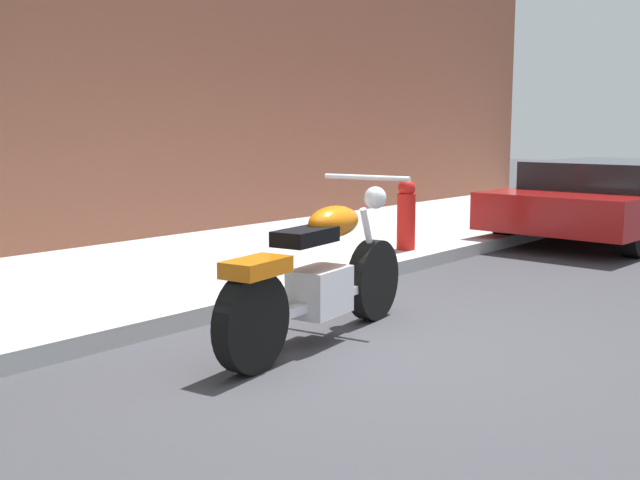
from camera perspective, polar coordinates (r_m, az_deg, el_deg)
ground_plane at (r=5.18m, az=2.42°, el=-8.01°), size 60.00×60.00×0.00m
sidewalk at (r=7.20m, az=-15.72°, el=-3.10°), size 22.45×3.25×0.14m
motorcycle at (r=5.21m, az=-0.06°, el=-2.81°), size 2.14×0.70×1.11m
parked_car_red at (r=10.87m, az=21.02°, el=3.00°), size 4.29×2.04×1.03m
fire_hydrant at (r=8.40m, az=6.39°, el=1.43°), size 0.20×0.20×0.91m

